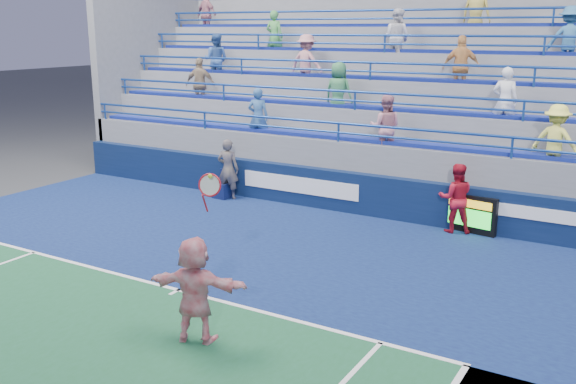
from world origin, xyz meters
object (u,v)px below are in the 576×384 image
Objects in this scene: serve_speed_board at (469,214)px; judge_chair at (223,189)px; tennis_player at (195,290)px; ball_girl at (456,198)px; line_judge at (228,169)px.

serve_speed_board is 1.65× the size of judge_chair.
judge_chair is 8.84m from tennis_player.
ball_girl reaches higher than serve_speed_board.
serve_speed_board is at bearing 74.30° from tennis_player.
serve_speed_board is 0.51m from ball_girl.
judge_chair is 0.30× the size of tennis_player.
ball_girl is at bearing -157.84° from serve_speed_board.
ball_girl is at bearing 169.64° from line_judge.
tennis_player reaches higher than judge_chair.
tennis_player is (4.88, -7.35, 0.60)m from judge_chair.
tennis_player is 1.58× the size of line_judge.
ball_girl is (6.56, 0.22, -0.03)m from line_judge.
line_judge is (-6.88, -0.35, 0.41)m from serve_speed_board.
judge_chair is 0.47× the size of line_judge.
serve_speed_board is 0.80× the size of ball_girl.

